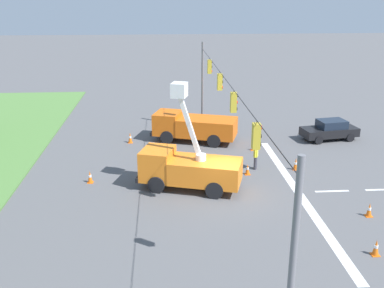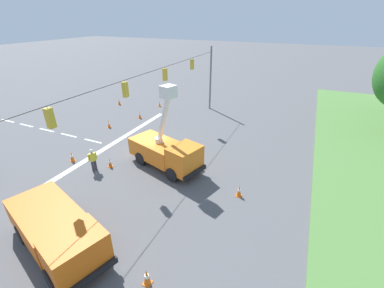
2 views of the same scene
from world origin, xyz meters
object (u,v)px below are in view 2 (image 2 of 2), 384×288
(utility_truck_bucket_lift, at_px, (166,151))
(utility_truck_support_near, at_px, (57,230))
(road_worker, at_px, (93,159))
(traffic_cone_mid_right, at_px, (160,104))
(traffic_cone_mid_left, at_px, (109,124))
(traffic_cone_near_bucket, at_px, (140,115))
(traffic_cone_far_left, at_px, (72,157))
(traffic_cone_far_right, at_px, (119,102))
(traffic_cone_lane_edge_a, at_px, (239,191))
(traffic_cone_centre_line, at_px, (45,193))
(traffic_cone_foreground_right, at_px, (110,163))
(traffic_cone_foreground_left, at_px, (147,277))

(utility_truck_bucket_lift, height_order, utility_truck_support_near, utility_truck_bucket_lift)
(road_worker, height_order, traffic_cone_mid_right, road_worker)
(road_worker, xyz_separation_m, traffic_cone_mid_right, (-14.79, -3.34, -0.70))
(traffic_cone_mid_left, bearing_deg, traffic_cone_near_bucket, 159.65)
(road_worker, height_order, traffic_cone_mid_left, road_worker)
(traffic_cone_far_left, bearing_deg, road_worker, 82.63)
(road_worker, bearing_deg, utility_truck_bucket_lift, 120.17)
(utility_truck_bucket_lift, relative_size, traffic_cone_far_right, 8.07)
(traffic_cone_mid_left, distance_m, traffic_cone_lane_edge_a, 15.86)
(road_worker, height_order, traffic_cone_centre_line, road_worker)
(utility_truck_support_near, xyz_separation_m, traffic_cone_near_bucket, (-16.43, -6.81, -0.82))
(traffic_cone_foreground_right, height_order, traffic_cone_mid_right, traffic_cone_foreground_right)
(road_worker, relative_size, traffic_cone_lane_edge_a, 2.33)
(utility_truck_bucket_lift, bearing_deg, traffic_cone_near_bucket, -134.60)
(road_worker, xyz_separation_m, traffic_cone_far_left, (-0.33, -2.57, -0.60))
(road_worker, xyz_separation_m, traffic_cone_mid_left, (-6.84, -4.51, -0.63))
(traffic_cone_far_right, bearing_deg, road_worker, 32.28)
(traffic_cone_foreground_left, bearing_deg, utility_truck_bucket_lift, -155.73)
(utility_truck_bucket_lift, bearing_deg, traffic_cone_lane_edge_a, 78.65)
(traffic_cone_foreground_left, bearing_deg, traffic_cone_near_bucket, -144.37)
(utility_truck_bucket_lift, height_order, traffic_cone_far_left, utility_truck_bucket_lift)
(traffic_cone_lane_edge_a, bearing_deg, traffic_cone_near_bucket, -123.02)
(utility_truck_bucket_lift, height_order, traffic_cone_far_right, utility_truck_bucket_lift)
(traffic_cone_foreground_right, relative_size, traffic_cone_centre_line, 1.16)
(road_worker, bearing_deg, traffic_cone_near_bucket, -162.76)
(traffic_cone_far_left, bearing_deg, traffic_cone_foreground_left, 60.43)
(traffic_cone_far_left, relative_size, traffic_cone_far_right, 1.02)
(traffic_cone_far_right, bearing_deg, traffic_cone_foreground_left, 41.24)
(traffic_cone_near_bucket, height_order, traffic_cone_far_right, traffic_cone_far_right)
(utility_truck_support_near, height_order, traffic_cone_centre_line, utility_truck_support_near)
(traffic_cone_foreground_right, bearing_deg, traffic_cone_near_bucket, -157.62)
(traffic_cone_foreground_left, height_order, traffic_cone_near_bucket, traffic_cone_foreground_left)
(traffic_cone_foreground_right, bearing_deg, traffic_cone_far_right, -143.80)
(traffic_cone_centre_line, bearing_deg, traffic_cone_far_right, -155.23)
(traffic_cone_lane_edge_a, bearing_deg, traffic_cone_mid_left, -109.71)
(traffic_cone_mid_left, bearing_deg, utility_truck_bucket_lift, 65.33)
(utility_truck_support_near, bearing_deg, road_worker, -149.39)
(traffic_cone_mid_left, bearing_deg, traffic_cone_foreground_right, 41.13)
(traffic_cone_centre_line, bearing_deg, traffic_cone_mid_right, -171.52)
(traffic_cone_foreground_right, distance_m, traffic_cone_mid_right, 14.47)
(traffic_cone_mid_left, distance_m, traffic_cone_far_right, 7.53)
(utility_truck_support_near, xyz_separation_m, traffic_cone_foreground_right, (-6.97, -2.91, -0.84))
(traffic_cone_foreground_right, xyz_separation_m, traffic_cone_near_bucket, (-9.46, -3.89, 0.02))
(utility_truck_bucket_lift, relative_size, traffic_cone_foreground_right, 8.82)
(traffic_cone_foreground_left, bearing_deg, traffic_cone_lane_edge_a, 165.13)
(traffic_cone_lane_edge_a, xyz_separation_m, traffic_cone_far_right, (-11.80, -18.82, 0.01))
(utility_truck_bucket_lift, distance_m, road_worker, 5.31)
(utility_truck_bucket_lift, distance_m, traffic_cone_near_bucket, 10.99)
(utility_truck_bucket_lift, distance_m, traffic_cone_mid_left, 10.06)
(utility_truck_bucket_lift, relative_size, traffic_cone_foreground_left, 7.78)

